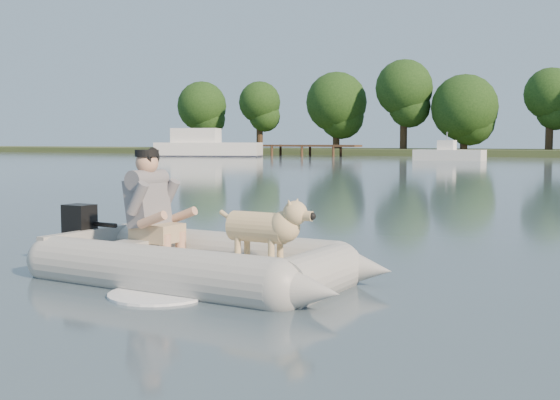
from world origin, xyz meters
The scene contains 9 objects.
water centered at (0.00, 0.00, 0.00)m, with size 160.00×160.00×0.00m, color slate.
dock centered at (-26.00, 52.00, 0.52)m, with size 18.00×2.00×1.04m, color #4C331E, non-canonical shape.
treeline centered at (-3.71, 61.11, 5.48)m, with size 71.02×7.35×9.27m.
dinghy centered at (-0.03, 0.44, 0.63)m, with size 4.71×3.02×1.45m, color #A4A49F, non-canonical shape.
man centered at (-0.76, 0.54, 0.82)m, with size 0.76×0.65×1.13m, color slate, non-canonical shape.
dog centered at (0.66, 0.45, 0.55)m, with size 0.98×0.35×0.65m, color tan, non-canonical shape.
outboard_motor centered at (-1.78, 0.55, 0.33)m, with size 0.44×0.31×0.83m, color black, non-canonical shape.
cabin_cruiser centered at (-28.91, 46.63, 1.24)m, with size 9.50×3.39×2.94m, color white, non-canonical shape.
motorboat centered at (-7.45, 44.62, 0.97)m, with size 5.04×1.94×2.13m, color white, non-canonical shape.
Camera 1 is at (3.94, -5.70, 1.47)m, focal length 45.00 mm.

